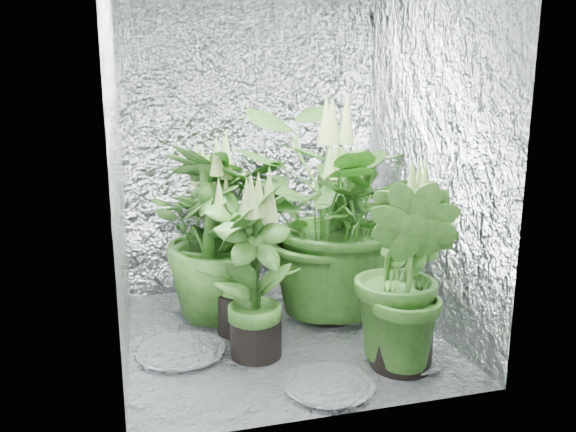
# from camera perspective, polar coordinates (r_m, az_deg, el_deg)

# --- Properties ---
(ground) EXTENTS (1.60, 1.60, 0.00)m
(ground) POSITION_cam_1_polar(r_m,az_deg,el_deg) (3.08, -0.43, -11.94)
(ground) COLOR silver
(ground) RESTS_ON ground
(walls) EXTENTS (1.62, 1.62, 2.00)m
(walls) POSITION_cam_1_polar(r_m,az_deg,el_deg) (2.82, -0.47, 6.89)
(walls) COLOR silver
(walls) RESTS_ON ground
(plant_a) EXTENTS (0.86, 0.86, 0.98)m
(plant_a) POSITION_cam_1_polar(r_m,az_deg,el_deg) (3.37, -7.11, -1.48)
(plant_a) COLOR black
(plant_a) RESTS_ON ground
(plant_b) EXTENTS (0.57, 0.57, 0.86)m
(plant_b) POSITION_cam_1_polar(r_m,az_deg,el_deg) (2.99, -4.94, -4.87)
(plant_b) COLOR black
(plant_b) RESTS_ON ground
(plant_c) EXTENTS (0.63, 0.63, 1.01)m
(plant_c) POSITION_cam_1_polar(r_m,az_deg,el_deg) (3.41, 5.67, -1.43)
(plant_c) COLOR black
(plant_c) RESTS_ON ground
(plant_d) EXTENTS (0.78, 0.78, 1.07)m
(plant_d) POSITION_cam_1_polar(r_m,az_deg,el_deg) (3.14, -7.37, -1.92)
(plant_d) COLOR black
(plant_d) RESTS_ON ground
(plant_e) EXTENTS (1.10, 1.10, 1.27)m
(plant_e) POSITION_cam_1_polar(r_m,az_deg,el_deg) (3.13, 4.35, 0.09)
(plant_e) COLOR black
(plant_e) RESTS_ON ground
(plant_f) EXTENTS (0.63, 0.63, 0.94)m
(plant_f) POSITION_cam_1_polar(r_m,az_deg,el_deg) (2.71, -3.36, -5.80)
(plant_f) COLOR black
(plant_f) RESTS_ON ground
(plant_g) EXTENTS (0.67, 0.67, 0.98)m
(plant_g) POSITION_cam_1_polar(r_m,az_deg,el_deg) (2.64, 11.79, -6.10)
(plant_g) COLOR black
(plant_g) RESTS_ON ground
(circulation_fan) EXTENTS (0.22, 0.33, 0.40)m
(circulation_fan) POSITION_cam_1_polar(r_m,az_deg,el_deg) (3.38, 8.27, -6.72)
(circulation_fan) COLOR black
(circulation_fan) RESTS_ON ground
(plant_label) EXTENTS (0.06, 0.04, 0.08)m
(plant_label) POSITION_cam_1_polar(r_m,az_deg,el_deg) (2.69, 13.12, -9.09)
(plant_label) COLOR white
(plant_label) RESTS_ON plant_g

